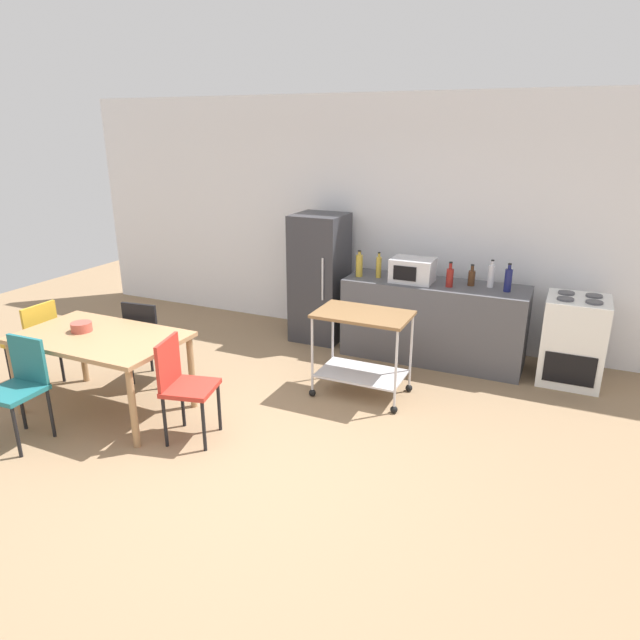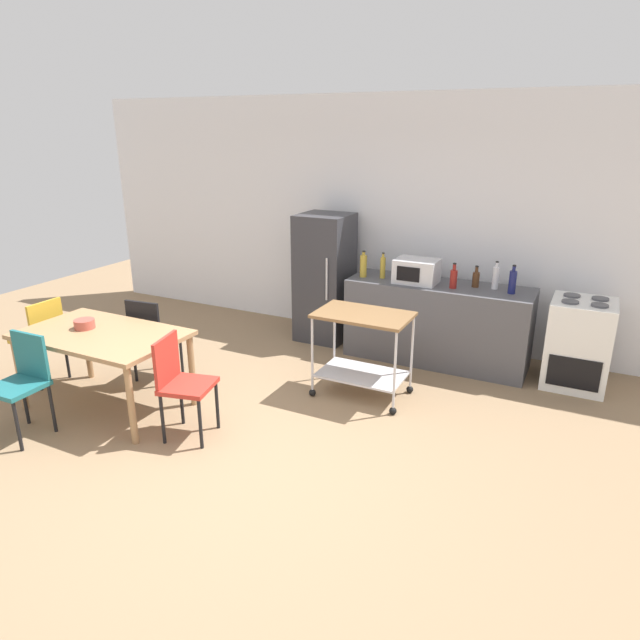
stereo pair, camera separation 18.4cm
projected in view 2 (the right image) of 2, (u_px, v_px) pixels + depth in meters
The scene contains 19 objects.
ground_plane at pixel (239, 452), 4.58m from camera, with size 12.00×12.00×0.00m, color #8C7051.
back_wall at pixel (383, 220), 6.81m from camera, with size 8.40×0.12×2.90m, color white.
kitchen_counter at pixel (437, 323), 6.25m from camera, with size 2.00×0.64×0.90m, color #4C4C51.
dining_table at pixel (102, 341), 5.12m from camera, with size 1.50×0.90×0.75m.
chair_mustard at pixel (41, 335), 5.69m from camera, with size 0.40×0.40×0.89m.
chair_teal at pixel (22, 379), 4.71m from camera, with size 0.41×0.41×0.89m.
chair_red at pixel (181, 380), 4.69m from camera, with size 0.48×0.48×0.89m.
chair_black at pixel (152, 333), 5.74m from camera, with size 0.44×0.44×0.89m.
stove_oven at pixel (578, 344), 5.65m from camera, with size 0.60×0.61×0.92m.
refrigerator at pixel (325, 278), 6.84m from camera, with size 0.60×0.63×1.55m.
kitchen_cart at pixel (363, 341), 5.39m from camera, with size 0.91×0.57×0.85m.
bottle_soda at pixel (363, 266), 6.36m from camera, with size 0.08×0.08×0.30m.
bottle_olive_oil at pixel (383, 267), 6.31m from camera, with size 0.06×0.06×0.29m.
microwave at pixel (416, 271), 6.12m from camera, with size 0.46×0.35×0.26m.
bottle_sparkling_water at pixel (454, 278), 5.91m from camera, with size 0.08×0.08×0.27m.
bottle_sesame_oil at pixel (476, 279), 5.96m from camera, with size 0.07×0.07×0.23m.
bottle_hot_sauce at pixel (496, 277), 5.88m from camera, with size 0.07×0.07×0.30m.
bottle_wine at pixel (513, 282), 5.72m from camera, with size 0.08×0.08×0.30m.
fruit_bowl at pixel (84, 324), 5.19m from camera, with size 0.19×0.19×0.08m, color #B24C3F.
Camera 2 is at (2.38, -3.25, 2.53)m, focal length 31.42 mm.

